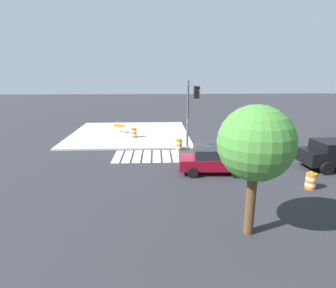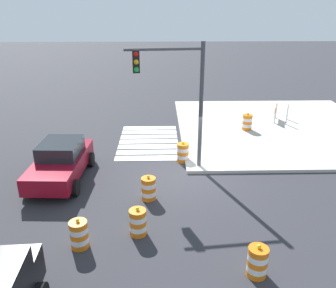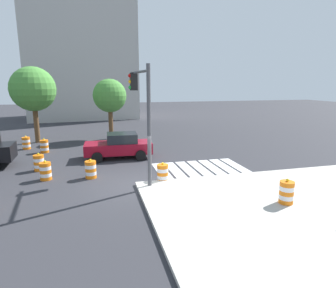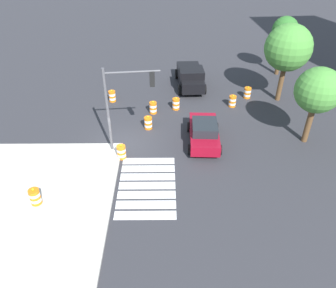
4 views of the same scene
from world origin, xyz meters
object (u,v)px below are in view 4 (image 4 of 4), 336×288
Objects in this scene: traffic_barrel_median_near at (232,101)px; sports_car at (204,132)px; traffic_barrel_near_corner at (121,152)px; traffic_barrel_crosswalk_end at (148,123)px; street_tree_streetside_near at (285,31)px; pickup_truck at (191,77)px; traffic_barrel_lane_center at (112,96)px; traffic_barrel_on_sidewalk at (35,197)px; street_tree_streetside_mid at (288,48)px; traffic_barrel_opposite_curb at (247,93)px; street_tree_streetside_far at (318,91)px; traffic_light_pole at (126,95)px; traffic_barrel_median_far at (176,104)px; traffic_barrel_far_curb at (153,108)px.

sports_car is at bearing -28.83° from traffic_barrel_median_near.
traffic_barrel_near_corner and traffic_barrel_crosswalk_end have the same top height.
traffic_barrel_median_near is 9.09m from street_tree_streetside_near.
traffic_barrel_median_near is (-3.22, 6.54, 0.00)m from traffic_barrel_crosswalk_end.
pickup_truck is at bearing -177.69° from sports_car.
traffic_barrel_on_sidewalk reaches higher than traffic_barrel_lane_center.
traffic_barrel_on_sidewalk is at bearing -32.19° from pickup_truck.
traffic_barrel_lane_center is 0.17× the size of street_tree_streetside_mid.
traffic_barrel_on_sidewalk is at bearing -36.50° from traffic_barrel_crosswalk_end.
street_tree_streetside_far is (6.38, 2.59, 3.27)m from traffic_barrel_opposite_curb.
traffic_barrel_near_corner is at bearing -72.64° from sports_car.
pickup_truck reaches higher than traffic_barrel_opposite_curb.
traffic_light_pole is (7.25, -9.13, 3.46)m from traffic_barrel_opposite_curb.
pickup_truck is 5.13× the size of traffic_barrel_median_far.
pickup_truck is at bearing 160.77° from traffic_barrel_median_far.
traffic_barrel_near_corner and traffic_barrel_far_curb have the same top height.
street_tree_streetside_mid reaches higher than traffic_barrel_lane_center.
traffic_barrel_median_near is 6.34m from traffic_barrel_far_curb.
traffic_barrel_crosswalk_end is 2.24m from traffic_barrel_far_curb.
street_tree_streetside_near is (-7.40, 11.60, 3.63)m from traffic_barrel_far_curb.
sports_car reaches higher than traffic_barrel_far_curb.
traffic_light_pole is (5.78, -7.64, 3.46)m from traffic_barrel_median_near.
pickup_truck is 5.13× the size of traffic_barrel_near_corner.
street_tree_streetside_far is (-5.85, 16.19, 3.12)m from traffic_barrel_on_sidewalk.
pickup_truck is 5.13× the size of traffic_barrel_on_sidewalk.
street_tree_streetside_near is (-12.17, 12.98, 0.18)m from traffic_light_pole.
sports_car is 4.29× the size of traffic_barrel_median_far.
traffic_light_pole is (0.75, -4.87, 3.10)m from sports_car.
traffic_barrel_lane_center is (-0.95, -9.64, 0.00)m from traffic_barrel_median_near.
traffic_barrel_near_corner is 7.79m from traffic_barrel_lane_center.
traffic_barrel_near_corner is 5.73m from traffic_barrel_on_sidewalk.
traffic_barrel_median_far is 1.00× the size of traffic_barrel_on_sidewalk.
traffic_light_pole is at bearing -16.17° from traffic_barrel_far_curb.
traffic_barrel_lane_center is at bearing -143.43° from traffic_barrel_crosswalk_end.
traffic_light_pole is 11.75m from street_tree_streetside_far.
traffic_barrel_crosswalk_end is (-3.46, 1.54, 0.00)m from traffic_barrel_near_corner.
sports_car is at bearing 20.42° from traffic_barrel_median_far.
sports_car is at bearing 98.77° from traffic_light_pole.
traffic_barrel_near_corner is at bearing -45.73° from street_tree_streetside_near.
street_tree_streetside_mid is (0.37, 2.47, 3.88)m from traffic_barrel_opposite_curb.
sports_car is 4.95m from traffic_barrel_median_far.
street_tree_streetside_mid reaches higher than street_tree_streetside_far.
traffic_barrel_crosswalk_end and traffic_barrel_far_curb have the same top height.
traffic_barrel_far_curb is 0.19× the size of street_tree_streetside_near.
street_tree_streetside_far is at bearing 62.26° from traffic_barrel_median_far.
traffic_barrel_near_corner is 10.48m from traffic_barrel_median_near.
pickup_truck is at bearing 153.14° from traffic_barrel_crosswalk_end.
street_tree_streetside_near is at bearing 133.15° from traffic_light_pole.
traffic_barrel_far_curb is at bearing -110.67° from street_tree_streetside_far.
traffic_barrel_median_far is at bearing -79.87° from street_tree_streetside_mid.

